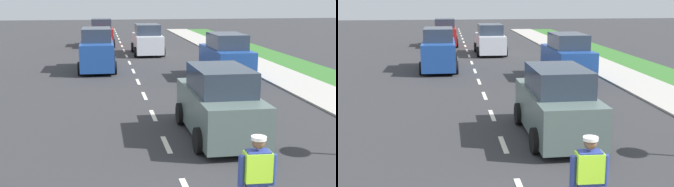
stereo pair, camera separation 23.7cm
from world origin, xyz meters
TOP-DOWN VIEW (x-y plane):
  - ground_plane at (0.00, 21.00)m, footprint 96.00×96.00m
  - sidewalk_right at (7.20, 10.00)m, footprint 2.40×72.00m
  - lane_center_line at (0.00, 25.20)m, footprint 0.14×46.40m
  - road_worker at (0.90, 1.15)m, footprint 0.77×0.37m
  - car_outgoing_ahead at (1.59, 6.23)m, footprint 1.94×4.26m
  - car_parked_far at (4.27, 14.88)m, footprint 1.96×4.23m
  - car_oncoming_second at (-1.88, 18.27)m, footprint 1.96×4.31m
  - car_oncoming_third at (-1.57, 29.99)m, footprint 1.98×4.20m
  - car_outgoing_far at (1.49, 24.46)m, footprint 2.02×4.23m

SIDE VIEW (x-z plane):
  - ground_plane at x=0.00m, z-range 0.00..0.00m
  - sidewalk_right at x=7.20m, z-range -0.07..0.07m
  - lane_center_line at x=0.00m, z-range 0.00..0.01m
  - road_worker at x=0.90m, z-range 0.10..1.77m
  - car_outgoing_ahead at x=1.59m, z-range -0.07..1.95m
  - car_outgoing_far at x=1.49m, z-range -0.07..1.98m
  - car_oncoming_third at x=-1.57m, z-range -0.08..2.08m
  - car_parked_far at x=4.27m, z-range -0.08..2.11m
  - car_oncoming_second at x=-1.88m, z-range -0.08..2.19m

